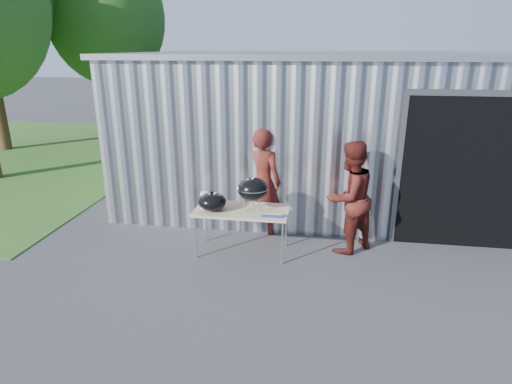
% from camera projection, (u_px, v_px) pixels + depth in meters
% --- Properties ---
extents(ground, '(80.00, 80.00, 0.00)m').
position_uv_depth(ground, '(260.00, 281.00, 6.18)').
color(ground, '#38383A').
extents(building, '(8.20, 6.20, 3.10)m').
position_uv_depth(building, '(328.00, 123.00, 9.84)').
color(building, silver).
rests_on(building, ground).
extents(tree_far, '(3.83, 3.83, 6.34)m').
position_uv_depth(tree_far, '(107.00, 18.00, 14.22)').
color(tree_far, '#442D19').
rests_on(tree_far, ground).
extents(folding_table, '(1.50, 0.75, 0.75)m').
position_uv_depth(folding_table, '(242.00, 212.00, 6.84)').
color(folding_table, tan).
rests_on(folding_table, ground).
extents(kettle_grill, '(0.49, 0.49, 0.95)m').
position_uv_depth(kettle_grill, '(253.00, 185.00, 6.68)').
color(kettle_grill, black).
rests_on(kettle_grill, folding_table).
extents(grill_lid, '(0.44, 0.44, 0.32)m').
position_uv_depth(grill_lid, '(212.00, 202.00, 6.76)').
color(grill_lid, black).
rests_on(grill_lid, folding_table).
extents(paper_towels, '(0.12, 0.12, 0.28)m').
position_uv_depth(paper_towels, '(205.00, 200.00, 6.82)').
color(paper_towels, white).
rests_on(paper_towels, folding_table).
extents(white_tub, '(0.20, 0.15, 0.10)m').
position_uv_depth(white_tub, '(211.00, 201.00, 7.07)').
color(white_tub, white).
rests_on(white_tub, folding_table).
extents(foil_box, '(0.32, 0.05, 0.06)m').
position_uv_depth(foil_box, '(272.00, 215.00, 6.51)').
color(foil_box, '#192CA5').
rests_on(foil_box, folding_table).
extents(person_cook, '(0.82, 0.67, 1.92)m').
position_uv_depth(person_cook, '(262.00, 182.00, 7.54)').
color(person_cook, '#531A14').
rests_on(person_cook, ground).
extents(person_bystander, '(1.13, 1.12, 1.84)m').
position_uv_depth(person_bystander, '(349.00, 198.00, 6.85)').
color(person_bystander, '#531A14').
rests_on(person_bystander, ground).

